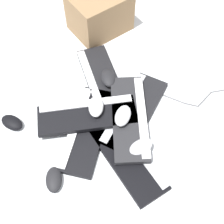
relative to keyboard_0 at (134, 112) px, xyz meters
The scene contains 15 objects.
ground_plane 0.12m from the keyboard_0, behind, with size 3.20×3.20×0.00m, color silver.
keyboard_0 is the anchor object (origin of this frame).
keyboard_1 0.24m from the keyboard_0, 106.85° to the left, with size 0.19×0.45×0.03m.
keyboard_2 0.23m from the keyboard_0, behind, with size 0.38×0.44×0.03m.
keyboard_3 0.22m from the keyboard_0, 124.81° to the right, with size 0.22×0.46×0.03m.
keyboard_4 0.22m from the keyboard_0, 165.98° to the left, with size 0.46×0.26×0.03m.
keyboard_5 0.06m from the keyboard_0, 140.15° to the right, with size 0.30×0.46×0.03m.
mouse_0 0.47m from the keyboard_0, 159.08° to the right, with size 0.11×0.07×0.04m, color black.
mouse_1 0.19m from the keyboard_0, 160.81° to the left, with size 0.11×0.07×0.04m, color silver.
mouse_2 0.11m from the keyboard_0, 156.17° to the right, with size 0.11×0.07×0.04m, color #B7B7BC.
mouse_3 0.20m from the keyboard_0, 107.97° to the right, with size 0.11×0.07×0.04m, color #B7B7BC.
mouse_4 0.56m from the keyboard_0, 162.98° to the left, with size 0.11×0.07×0.04m, color black.
mouse_5 0.21m from the keyboard_0, 101.85° to the left, with size 0.11×0.07×0.04m, color black.
cable_0 0.40m from the keyboard_0, ahead, with size 0.48×0.18×0.01m.
cardboard_box 0.60m from the keyboard_0, 83.43° to the left, with size 0.30×0.23×0.22m, color olive.
Camera 1 is at (-0.28, -0.65, 1.23)m, focal length 50.00 mm.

